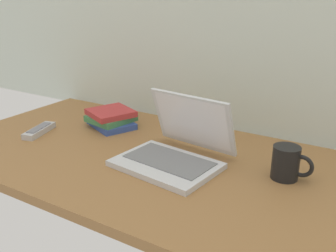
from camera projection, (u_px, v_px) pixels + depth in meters
desk at (163, 164)px, 1.24m from camera, size 1.60×0.76×0.03m
laptop at (176, 149)px, 1.21m from camera, size 0.34×0.32×0.21m
coffee_mug at (287, 162)px, 1.10m from camera, size 0.12×0.08×0.10m
remote_control_near at (39, 130)px, 1.46m from camera, size 0.09×0.17×0.02m
book_stack at (111, 118)px, 1.53m from camera, size 0.23×0.21×0.07m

